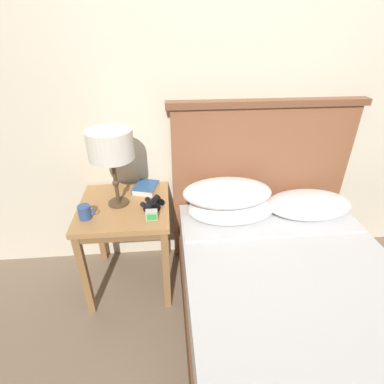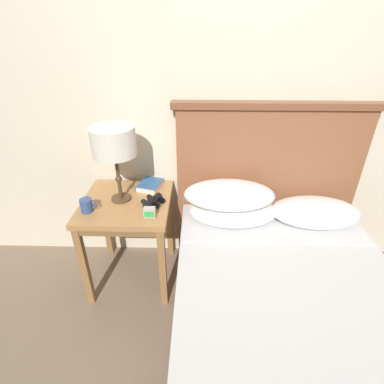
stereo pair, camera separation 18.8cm
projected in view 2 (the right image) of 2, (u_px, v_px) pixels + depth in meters
ground_plane at (229, 348)px, 1.80m from camera, size 20.00×20.00×0.00m
wall_back at (230, 92)px, 1.95m from camera, size 8.00×0.06×2.60m
nightstand at (127, 212)px, 2.03m from camera, size 0.58×0.58×0.67m
bed at (286, 314)px, 1.65m from camera, size 1.36×1.96×1.26m
table_lamp at (114, 143)px, 1.80m from camera, size 0.27×0.27×0.49m
book_on_nightstand at (150, 185)px, 2.12m from camera, size 0.19×0.21×0.04m
binoculars_pair at (153, 201)px, 1.93m from camera, size 0.16×0.16×0.05m
coffee_mug at (87, 205)px, 1.85m from camera, size 0.10×0.08×0.08m
alarm_clock at (150, 212)px, 1.81m from camera, size 0.07×0.05×0.06m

